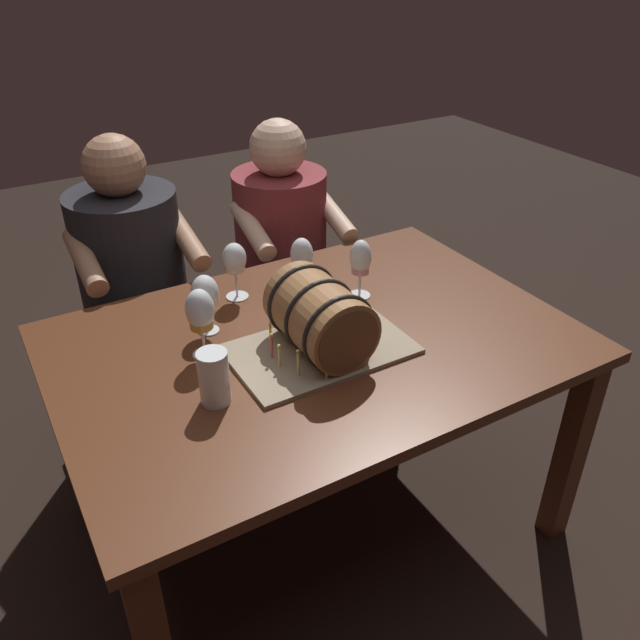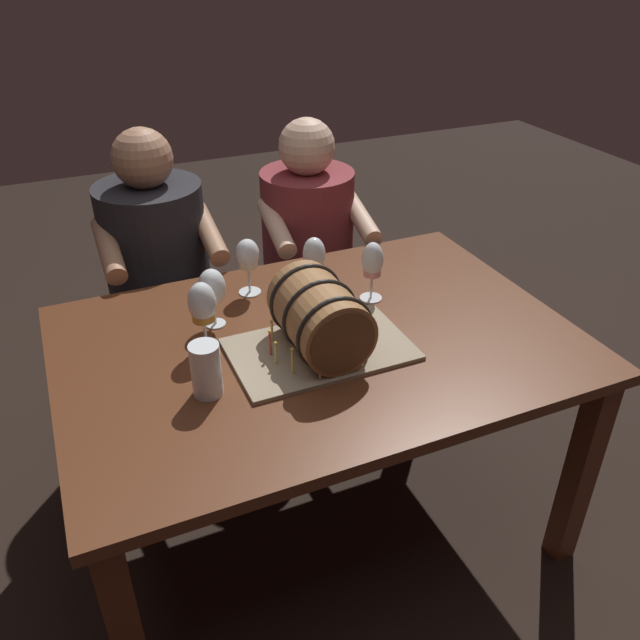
{
  "view_description": "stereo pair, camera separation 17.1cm",
  "coord_description": "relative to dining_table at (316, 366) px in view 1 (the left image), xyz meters",
  "views": [
    {
      "loc": [
        -0.76,
        -1.32,
        1.74
      ],
      "look_at": [
        -0.02,
        -0.06,
        0.84
      ],
      "focal_mm": 36.14,
      "sensor_mm": 36.0,
      "label": 1
    },
    {
      "loc": [
        -0.6,
        -1.4,
        1.74
      ],
      "look_at": [
        -0.02,
        -0.06,
        0.84
      ],
      "focal_mm": 36.14,
      "sensor_mm": 36.0,
      "label": 2
    }
  ],
  "objects": [
    {
      "name": "ground_plane",
      "position": [
        0.0,
        0.0,
        -0.64
      ],
      "size": [
        8.0,
        8.0,
        0.0
      ],
      "primitive_type": "plane",
      "color": "black"
    },
    {
      "name": "dining_table",
      "position": [
        0.0,
        0.0,
        0.0
      ],
      "size": [
        1.44,
        0.99,
        0.74
      ],
      "color": "#562D19",
      "rests_on": "ground"
    },
    {
      "name": "barrel_cake",
      "position": [
        -0.02,
        -0.06,
        0.2
      ],
      "size": [
        0.49,
        0.31,
        0.22
      ],
      "color": "gray",
      "rests_on": "dining_table"
    },
    {
      "name": "wine_glass_white",
      "position": [
        -0.09,
        0.33,
        0.22
      ],
      "size": [
        0.07,
        0.07,
        0.18
      ],
      "color": "white",
      "rests_on": "dining_table"
    },
    {
      "name": "wine_glass_rose",
      "position": [
        0.24,
        0.14,
        0.22
      ],
      "size": [
        0.07,
        0.07,
        0.19
      ],
      "color": "white",
      "rests_on": "dining_table"
    },
    {
      "name": "wine_glass_empty",
      "position": [
        -0.25,
        0.19,
        0.22
      ],
      "size": [
        0.08,
        0.08,
        0.18
      ],
      "color": "white",
      "rests_on": "dining_table"
    },
    {
      "name": "wine_glass_red",
      "position": [
        0.09,
        0.24,
        0.23
      ],
      "size": [
        0.07,
        0.07,
        0.19
      ],
      "color": "white",
      "rests_on": "dining_table"
    },
    {
      "name": "wine_glass_amber",
      "position": [
        -0.3,
        0.08,
        0.23
      ],
      "size": [
        0.08,
        0.08,
        0.2
      ],
      "color": "white",
      "rests_on": "dining_table"
    },
    {
      "name": "beer_pint",
      "position": [
        -0.35,
        -0.12,
        0.16
      ],
      "size": [
        0.08,
        0.08,
        0.14
      ],
      "color": "white",
      "rests_on": "dining_table"
    },
    {
      "name": "person_seated_left",
      "position": [
        -0.3,
        0.8,
        -0.08
      ],
      "size": [
        0.41,
        0.48,
        1.17
      ],
      "color": "black",
      "rests_on": "ground"
    },
    {
      "name": "person_seated_right",
      "position": [
        0.3,
        0.8,
        -0.1
      ],
      "size": [
        0.42,
        0.5,
        1.14
      ],
      "color": "#4C1B1E",
      "rests_on": "ground"
    }
  ]
}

